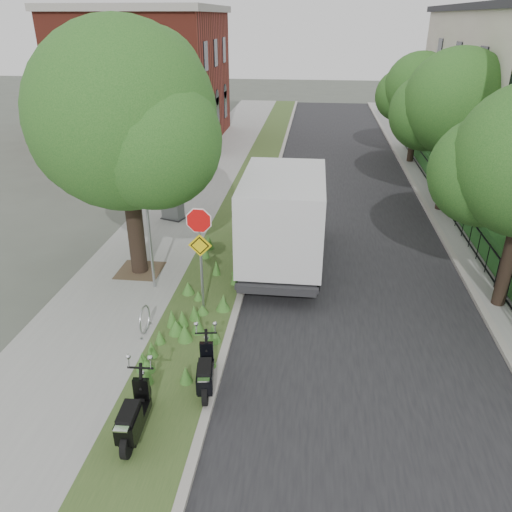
{
  "coord_description": "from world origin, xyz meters",
  "views": [
    {
      "loc": [
        1.48,
        -11.2,
        7.63
      ],
      "look_at": [
        -0.06,
        1.89,
        1.3
      ],
      "focal_mm": 35.0,
      "sensor_mm": 36.0,
      "label": 1
    }
  ],
  "objects_px": {
    "scooter_near": "(133,422)",
    "scooter_far": "(206,376)",
    "sign_assembly": "(200,240)",
    "utility_cabinet": "(173,205)",
    "box_truck": "(284,214)"
  },
  "relations": [
    {
      "from": "sign_assembly",
      "to": "scooter_near",
      "type": "height_order",
      "value": "sign_assembly"
    },
    {
      "from": "scooter_near",
      "to": "scooter_far",
      "type": "relative_size",
      "value": 1.07
    },
    {
      "from": "scooter_far",
      "to": "box_truck",
      "type": "xyz_separation_m",
      "value": [
        1.24,
        6.75,
        1.31
      ]
    },
    {
      "from": "scooter_near",
      "to": "box_truck",
      "type": "distance_m",
      "value": 8.7
    },
    {
      "from": "scooter_near",
      "to": "utility_cabinet",
      "type": "xyz_separation_m",
      "value": [
        -2.4,
        11.7,
        0.16
      ]
    },
    {
      "from": "box_truck",
      "to": "sign_assembly",
      "type": "bearing_deg",
      "value": -119.86
    },
    {
      "from": "sign_assembly",
      "to": "box_truck",
      "type": "bearing_deg",
      "value": 60.14
    },
    {
      "from": "sign_assembly",
      "to": "utility_cabinet",
      "type": "height_order",
      "value": "sign_assembly"
    },
    {
      "from": "sign_assembly",
      "to": "utility_cabinet",
      "type": "relative_size",
      "value": 2.67
    },
    {
      "from": "sign_assembly",
      "to": "box_truck",
      "type": "height_order",
      "value": "sign_assembly"
    },
    {
      "from": "utility_cabinet",
      "to": "scooter_near",
      "type": "bearing_deg",
      "value": -78.42
    },
    {
      "from": "sign_assembly",
      "to": "scooter_near",
      "type": "relative_size",
      "value": 1.78
    },
    {
      "from": "box_truck",
      "to": "utility_cabinet",
      "type": "distance_m",
      "value": 5.97
    },
    {
      "from": "box_truck",
      "to": "scooter_near",
      "type": "bearing_deg",
      "value": -105.92
    },
    {
      "from": "scooter_far",
      "to": "utility_cabinet",
      "type": "xyz_separation_m",
      "value": [
        -3.52,
        10.18,
        0.19
      ]
    }
  ]
}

